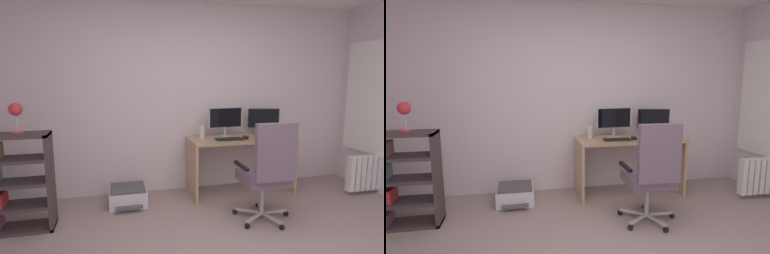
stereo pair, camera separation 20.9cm
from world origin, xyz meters
TOP-DOWN VIEW (x-y plane):
  - wall_back at (0.00, 2.29)m, footprint 5.05×0.10m
  - desk at (0.73, 1.90)m, footprint 1.39×0.57m
  - monitor_main at (0.55, 2.03)m, footprint 0.49×0.18m
  - monitor_secondary at (1.11, 2.03)m, footprint 0.42×0.18m
  - keyboard at (0.52, 1.79)m, footprint 0.34×0.14m
  - computer_mouse at (0.75, 1.81)m, footprint 0.08×0.11m
  - desktop_speaker at (0.21, 1.98)m, footprint 0.07×0.07m
  - office_chair at (0.64, 0.97)m, footprint 0.61×0.63m
  - bookshelf at (-2.00, 1.45)m, footprint 0.77×0.31m
  - desk_lamp at (-1.82, 1.45)m, footprint 0.13×0.13m
  - printer at (-0.77, 1.87)m, footprint 0.45×0.52m
  - radiator at (2.42, 1.43)m, footprint 0.74×0.10m

SIDE VIEW (x-z plane):
  - printer at x=-0.77m, z-range 0.00..0.21m
  - radiator at x=2.42m, z-range 0.06..0.52m
  - bookshelf at x=-2.00m, z-range -0.01..1.00m
  - desk at x=0.73m, z-range 0.17..0.93m
  - office_chair at x=0.64m, z-range 0.04..1.14m
  - keyboard at x=0.52m, z-range 0.76..0.78m
  - computer_mouse at x=0.75m, z-range 0.76..0.79m
  - desktop_speaker at x=0.21m, z-range 0.76..0.93m
  - monitor_secondary at x=1.11m, z-range 0.79..1.15m
  - monitor_main at x=0.55m, z-range 0.80..1.19m
  - desk_lamp at x=-1.82m, z-range 1.07..1.37m
  - wall_back at x=0.00m, z-range 0.00..2.52m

